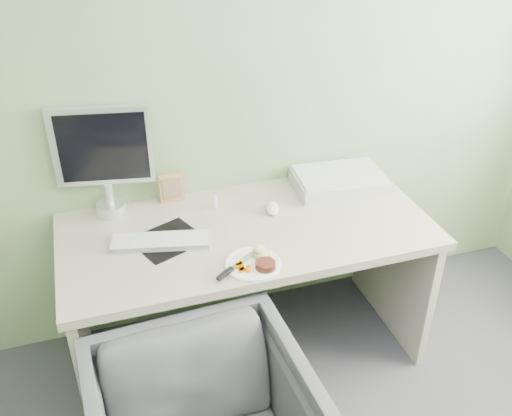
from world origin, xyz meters
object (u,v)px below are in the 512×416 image
object	(u,v)px
plate	(253,264)
monitor	(103,156)
desk	(248,262)
scanner	(339,181)

from	to	relation	value
plate	monitor	xyz separation A→B (m)	(-0.49, 0.58, 0.28)
desk	monitor	bearing A→B (deg)	150.17
plate	scanner	xyz separation A→B (m)	(0.58, 0.47, 0.03)
scanner	monitor	distance (m)	1.11
desk	plate	distance (m)	0.33
desk	monitor	distance (m)	0.78
desk	scanner	world-z (taller)	scanner
desk	plate	xyz separation A→B (m)	(-0.06, -0.26, 0.19)
plate	monitor	distance (m)	0.80
plate	monitor	size ratio (longest dim) A/B	0.44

